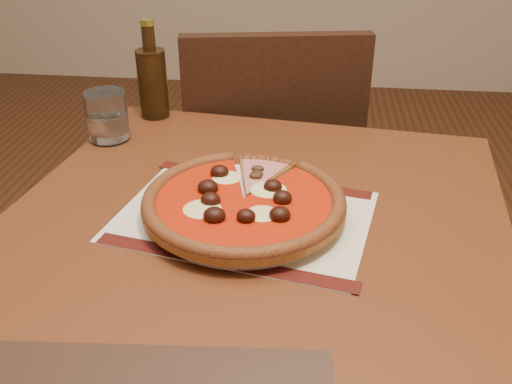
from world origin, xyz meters
The scene contains 8 objects.
table centered at (0.75, 0.15, 0.65)m, with size 0.89×0.89×0.75m.
chair_far centered at (0.72, 0.74, 0.53)m, with size 0.50×0.50×0.92m.
placemat centered at (0.73, 0.14, 0.75)m, with size 0.39×0.28×0.00m, color beige.
plate centered at (0.73, 0.14, 0.76)m, with size 0.29×0.29×0.02m, color white.
pizza centered at (0.73, 0.14, 0.78)m, with size 0.32×0.32×0.04m.
ham_slice centered at (0.75, 0.23, 0.78)m, with size 0.10×0.15×0.02m.
water_glass centered at (0.42, 0.41, 0.80)m, with size 0.08×0.08×0.10m, color white.
bottle centered at (0.48, 0.55, 0.83)m, with size 0.06×0.06×0.21m.
Camera 1 is at (0.84, -0.63, 1.24)m, focal length 40.00 mm.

